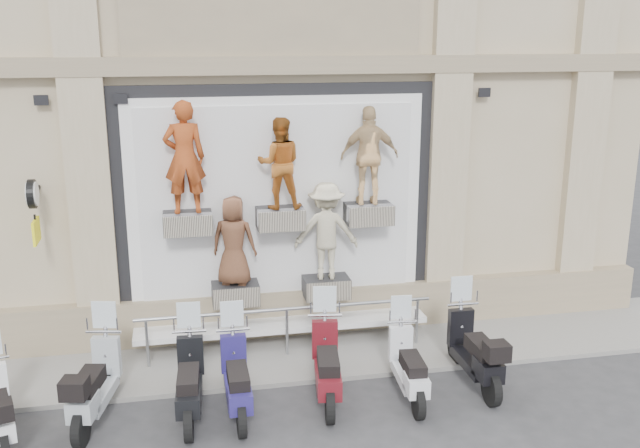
# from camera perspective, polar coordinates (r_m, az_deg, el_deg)

# --- Properties ---
(ground) EXTENTS (90.00, 90.00, 0.00)m
(ground) POSITION_cam_1_polar(r_m,az_deg,el_deg) (10.62, -0.88, -15.30)
(ground) COLOR #313134
(ground) RESTS_ON ground
(sidewalk) EXTENTS (16.00, 2.20, 0.08)m
(sidewalk) POSITION_cam_1_polar(r_m,az_deg,el_deg) (12.44, -2.70, -10.33)
(sidewalk) COLOR gray
(sidewalk) RESTS_ON ground
(building) EXTENTS (14.00, 8.60, 12.00)m
(building) POSITION_cam_1_polar(r_m,az_deg,el_deg) (16.11, -5.80, 17.24)
(building) COLOR tan
(building) RESTS_ON ground
(shop_vitrine) EXTENTS (5.60, 0.83, 4.30)m
(shop_vitrine) POSITION_cam_1_polar(r_m,az_deg,el_deg) (12.25, -2.94, 1.00)
(shop_vitrine) COLOR black
(shop_vitrine) RESTS_ON ground
(guard_rail) EXTENTS (5.06, 0.10, 0.93)m
(guard_rail) POSITION_cam_1_polar(r_m,az_deg,el_deg) (12.17, -2.65, -8.72)
(guard_rail) COLOR #9EA0A5
(guard_rail) RESTS_ON ground
(clock_sign_bracket) EXTENTS (0.10, 0.80, 1.02)m
(clock_sign_bracket) POSITION_cam_1_polar(r_m,az_deg,el_deg) (11.97, -21.95, 1.57)
(clock_sign_bracket) COLOR black
(clock_sign_bracket) RESTS_ON ground
(scooter_c) EXTENTS (0.94, 1.99, 1.56)m
(scooter_c) POSITION_cam_1_polar(r_m,az_deg,el_deg) (10.73, -17.63, -11.02)
(scooter_c) COLOR #989FA4
(scooter_c) RESTS_ON ground
(scooter_d) EXTENTS (0.66, 1.89, 1.51)m
(scooter_d) POSITION_cam_1_polar(r_m,az_deg,el_deg) (10.52, -10.45, -11.21)
(scooter_d) COLOR black
(scooter_d) RESTS_ON ground
(scooter_e) EXTENTS (0.55, 1.85, 1.50)m
(scooter_e) POSITION_cam_1_polar(r_m,az_deg,el_deg) (10.51, -6.71, -11.13)
(scooter_e) COLOR navy
(scooter_e) RESTS_ON ground
(scooter_f) EXTENTS (0.85, 2.00, 1.57)m
(scooter_f) POSITION_cam_1_polar(r_m,az_deg,el_deg) (10.79, 0.57, -10.09)
(scooter_f) COLOR #550E15
(scooter_f) RESTS_ON ground
(scooter_g) EXTENTS (0.65, 1.79, 1.42)m
(scooter_g) POSITION_cam_1_polar(r_m,az_deg,el_deg) (10.94, 7.12, -10.26)
(scooter_g) COLOR silver
(scooter_g) RESTS_ON ground
(scooter_h) EXTENTS (0.58, 1.94, 1.57)m
(scooter_h) POSITION_cam_1_polar(r_m,az_deg,el_deg) (11.48, 12.28, -8.84)
(scooter_h) COLOR black
(scooter_h) RESTS_ON ground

